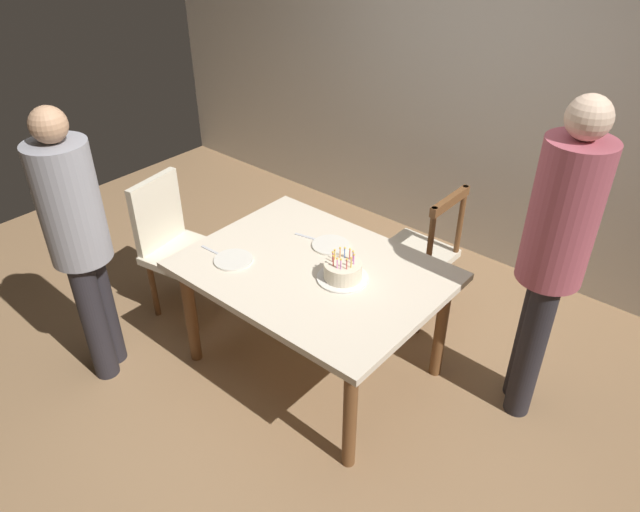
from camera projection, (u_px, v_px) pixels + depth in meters
ground at (314, 364)px, 3.64m from camera, size 6.40×6.40×0.00m
back_wall at (486, 86)px, 4.10m from camera, size 6.40×0.10×2.60m
dining_table at (313, 281)px, 3.29m from camera, size 1.41×1.05×0.73m
birthday_cake at (343, 272)px, 3.13m from camera, size 0.28×0.28×0.17m
plate_near_celebrant at (233, 260)px, 3.29m from camera, size 0.22×0.22×0.01m
plate_far_side at (331, 245)px, 3.42m from camera, size 0.22×0.22×0.01m
fork_near_celebrant at (213, 251)px, 3.37m from camera, size 0.18×0.02×0.01m
fork_far_side at (308, 237)px, 3.50m from camera, size 0.18×0.05×0.01m
chair_spindle_back at (419, 256)px, 3.83m from camera, size 0.44×0.44×0.95m
chair_upholstered at (174, 240)px, 3.85m from camera, size 0.51×0.51×0.95m
person_celebrant at (78, 235)px, 3.12m from camera, size 0.32×0.32×1.65m
person_guest at (554, 250)px, 2.83m from camera, size 0.32×0.32×1.80m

